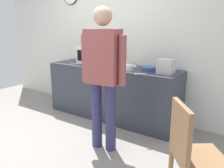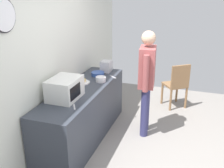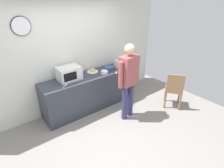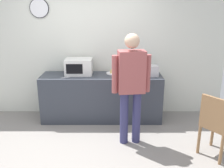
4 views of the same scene
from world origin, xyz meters
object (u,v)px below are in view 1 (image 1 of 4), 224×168
spoon_utensil (140,74)px  wooden_chair (191,152)px  microwave (94,55)px  fork_utensil (75,64)px  salad_bowl (149,69)px  person_standing (103,70)px  cereal_bowl (128,68)px  sandwich_plate (128,65)px  toaster (166,67)px

spoon_utensil → wooden_chair: wooden_chair is taller
microwave → fork_utensil: (-0.22, -0.25, -0.15)m
salad_bowl → person_standing: 0.93m
microwave → fork_utensil: 0.36m
cereal_bowl → person_standing: person_standing is taller
fork_utensil → spoon_utensil: 1.31m
microwave → cereal_bowl: (0.82, -0.23, -0.11)m
cereal_bowl → wooden_chair: (1.29, -1.15, -0.40)m
cereal_bowl → wooden_chair: 1.78m
sandwich_plate → cereal_bowl: cereal_bowl is taller
fork_utensil → sandwich_plate: bearing=19.0°
wooden_chair → cereal_bowl: bearing=138.2°
wooden_chair → salad_bowl: bearing=127.7°
salad_bowl → person_standing: (-0.18, -0.91, 0.11)m
microwave → toaster: (1.37, -0.13, -0.05)m
toaster → fork_utensil: 1.60m
salad_bowl → toaster: toaster is taller
microwave → sandwich_plate: 0.67m
microwave → salad_bowl: (1.09, -0.06, -0.12)m
cereal_bowl → wooden_chair: size_ratio=0.18×
salad_bowl → fork_utensil: bearing=-172.1°
sandwich_plate → spoon_utensil: sandwich_plate is taller
person_standing → microwave: bearing=133.2°
microwave → cereal_bowl: size_ratio=2.92×
cereal_bowl → spoon_utensil: (0.27, -0.12, -0.04)m
fork_utensil → cereal_bowl: bearing=1.1°
salad_bowl → cereal_bowl: size_ratio=1.35×
cereal_bowl → person_standing: 0.76m
spoon_utensil → fork_utensil: bearing=175.5°
salad_bowl → person_standing: bearing=-100.9°
salad_bowl → spoon_utensil: (-0.00, -0.28, -0.03)m
sandwich_plate → fork_utensil: size_ratio=1.64×
person_standing → sandwich_plate: bearing=104.3°
person_standing → wooden_chair: person_standing is taller
sandwich_plate → wooden_chair: size_ratio=0.30×
toaster → person_standing: (-0.45, -0.85, 0.04)m
salad_bowl → wooden_chair: 1.71m
cereal_bowl → microwave: bearing=164.6°
spoon_utensil → wooden_chair: (1.02, -1.03, -0.36)m
fork_utensil → toaster: bearing=4.3°
microwave → salad_bowl: 1.10m
fork_utensil → wooden_chair: wooden_chair is taller
person_standing → salad_bowl: bearing=79.1°
microwave → person_standing: 1.34m
microwave → person_standing: person_standing is taller
cereal_bowl → toaster: size_ratio=0.78×
spoon_utensil → person_standing: bearing=-105.5°
microwave → person_standing: bearing=-46.8°
toaster → cereal_bowl: bearing=-169.8°
sandwich_plate → toaster: bearing=-14.3°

